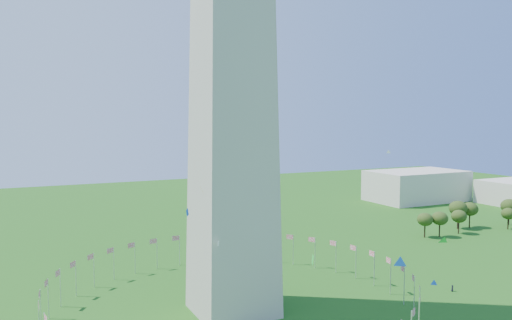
% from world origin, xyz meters
% --- Properties ---
extents(flag_ring, '(80.24, 80.24, 9.00)m').
position_xyz_m(flag_ring, '(-0.00, 50.00, 4.50)').
color(flag_ring, silver).
rests_on(flag_ring, ground).
extents(gov_building_east_a, '(50.00, 30.00, 16.00)m').
position_xyz_m(gov_building_east_a, '(150.00, 150.00, 8.00)').
color(gov_building_east_a, beige).
rests_on(gov_building_east_a, ground).
extents(kites_aloft, '(105.54, 67.96, 35.52)m').
position_xyz_m(kites_aloft, '(17.77, 21.20, 19.51)').
color(kites_aloft, blue).
rests_on(kites_aloft, ground).
extents(tree_line_east, '(53.39, 15.65, 11.00)m').
position_xyz_m(tree_line_east, '(115.84, 85.91, 4.91)').
color(tree_line_east, '#3A531B').
rests_on(tree_line_east, ground).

